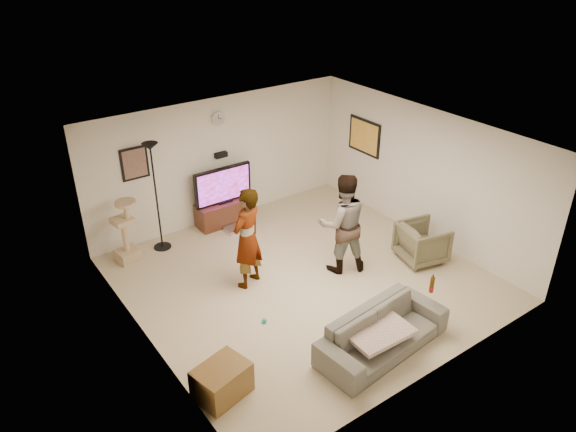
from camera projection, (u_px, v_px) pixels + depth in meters
floor at (304, 279)px, 9.29m from camera, size 5.50×5.50×0.02m
ceiling at (306, 139)px, 8.10m from camera, size 5.50×5.50×0.02m
wall_back at (220, 160)px, 10.66m from camera, size 5.50×0.04×2.50m
wall_front at (439, 299)px, 6.72m from camera, size 5.50×0.04×2.50m
wall_left at (140, 270)px, 7.28m from camera, size 0.04×5.50×2.50m
wall_right at (423, 173)px, 10.10m from camera, size 0.04×5.50×2.50m
wall_clock at (218, 119)px, 10.24m from camera, size 0.26×0.04×0.26m
wall_speaker at (221, 155)px, 10.56m from camera, size 0.25×0.10×0.10m
picture_back at (135, 163)px, 9.61m from camera, size 0.42×0.03×0.52m
picture_right at (364, 137)px, 11.12m from camera, size 0.03×0.78×0.62m
tv_stand at (225, 212)px, 10.92m from camera, size 1.14×0.45×0.47m
console_box at (235, 229)px, 10.73m from camera, size 0.40×0.30×0.07m
tv at (223, 185)px, 10.63m from camera, size 1.21×0.08×0.72m
tv_screen at (224, 186)px, 10.60m from camera, size 1.11×0.01×0.63m
floor_lamp at (156, 198)px, 9.70m from camera, size 0.32×0.32×2.06m
cat_tree at (124, 231)px, 9.53m from camera, size 0.42×0.42×1.17m
person_left at (247, 238)px, 8.76m from camera, size 0.75×0.63×1.74m
person_right at (342, 224)px, 9.15m from camera, size 1.06×0.95×1.78m
sofa at (383, 332)px, 7.61m from camera, size 2.09×0.98×0.59m
throw_blanket at (377, 330)px, 7.50m from camera, size 0.92×0.72×0.06m
beer_bottle at (432, 285)px, 7.89m from camera, size 0.06×0.06×0.25m
armchair at (422, 242)px, 9.65m from camera, size 0.92×0.91×0.70m
side_table at (222, 381)px, 6.90m from camera, size 0.77×0.64×0.45m
toy_ball at (264, 321)px, 8.24m from camera, size 0.08×0.08×0.08m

